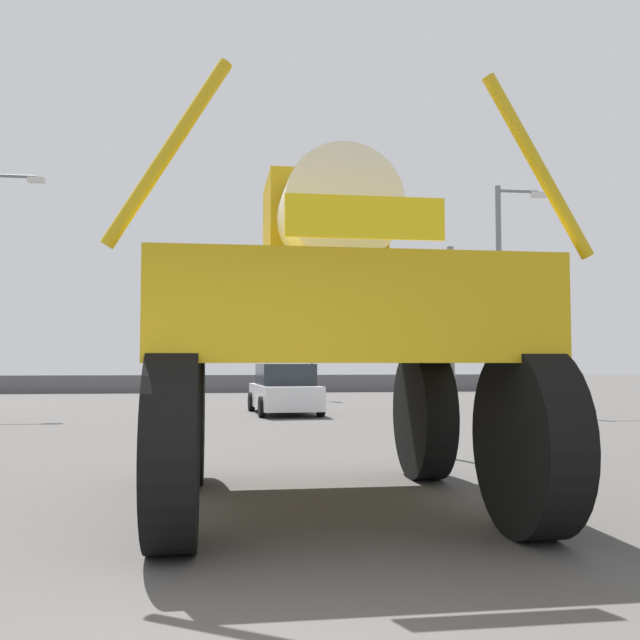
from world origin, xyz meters
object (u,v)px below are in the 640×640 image
(traffic_signal_near_right, at_px, (448,304))
(traffic_signal_far_left, at_px, (311,327))
(sedan_ahead, at_px, (284,390))
(streetlight_far_right, at_px, (503,285))
(traffic_signal_far_right, at_px, (175,333))
(oversize_sprayer, at_px, (328,328))

(traffic_signal_near_right, relative_size, traffic_signal_far_left, 0.84)
(sedan_ahead, bearing_deg, streetlight_far_right, -93.99)
(traffic_signal_far_left, height_order, traffic_signal_far_right, traffic_signal_far_left)
(oversize_sprayer, bearing_deg, streetlight_far_right, -29.62)
(oversize_sprayer, height_order, sedan_ahead, oversize_sprayer)
(sedan_ahead, distance_m, traffic_signal_far_right, 9.01)
(traffic_signal_far_left, xyz_separation_m, streetlight_far_right, (5.28, -7.80, 1.02))
(oversize_sprayer, height_order, traffic_signal_far_right, oversize_sprayer)
(sedan_ahead, relative_size, traffic_signal_far_right, 1.12)
(sedan_ahead, distance_m, traffic_signal_near_right, 10.60)
(oversize_sprayer, bearing_deg, traffic_signal_far_right, 7.43)
(traffic_signal_near_right, xyz_separation_m, streetlight_far_right, (5.10, 10.33, 1.50))
(traffic_signal_near_right, bearing_deg, traffic_signal_far_right, 107.74)
(oversize_sprayer, xyz_separation_m, streetlight_far_right, (7.65, 14.04, 2.08))
(traffic_signal_far_left, relative_size, streetlight_far_right, 0.57)
(traffic_signal_near_right, distance_m, traffic_signal_far_right, 19.04)
(oversize_sprayer, xyz_separation_m, traffic_signal_near_right, (2.55, 3.71, 0.58))
(oversize_sprayer, bearing_deg, traffic_signal_far_left, -7.22)
(oversize_sprayer, relative_size, traffic_signal_near_right, 1.46)
(oversize_sprayer, xyz_separation_m, sedan_ahead, (0.62, 13.97, -1.25))
(traffic_signal_far_left, distance_m, traffic_signal_far_right, 5.62)
(sedan_ahead, relative_size, traffic_signal_near_right, 1.21)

